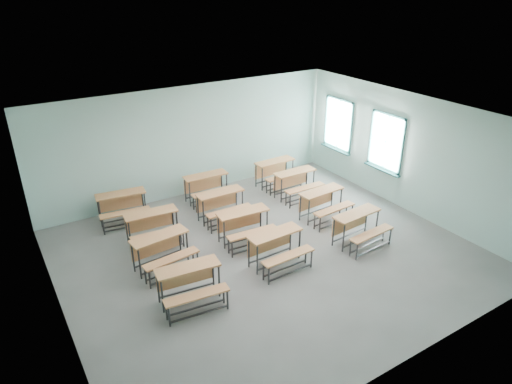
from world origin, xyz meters
TOP-DOWN VIEW (x-y plane):
  - room at (0.08, 0.03)m, footprint 9.04×8.04m
  - desk_unit_r0c0 at (-2.26, -0.69)m, footprint 1.35×0.99m
  - desk_unit_r0c1 at (-0.08, -0.52)m, footprint 1.28×0.88m
  - desk_unit_r0c2 at (2.11, -0.78)m, footprint 1.31×0.93m
  - desk_unit_r1c0 at (-2.28, 0.72)m, footprint 1.34×0.97m
  - desk_unit_r1c1 at (-0.17, 0.73)m, footprint 1.32×0.94m
  - desk_unit_r1c2 at (2.20, 0.64)m, footprint 1.31×0.92m
  - desk_unit_r2c0 at (-2.07, 1.85)m, footprint 1.32×0.95m
  - desk_unit_r2c1 at (-0.12, 1.98)m, footprint 1.27×0.86m
  - desk_unit_r2c2 at (2.37, 2.07)m, footprint 1.26×0.85m
  - desk_unit_r3c0 at (-2.37, 3.29)m, footprint 1.36×1.00m
  - desk_unit_r3c1 at (0.06, 3.21)m, footprint 1.29×0.89m
  - desk_unit_r3c2 at (2.34, 3.06)m, footprint 1.28×0.88m

SIDE VIEW (x-z plane):
  - desk_unit_r0c0 at x=-2.26m, z-range 0.14..0.92m
  - desk_unit_r0c1 at x=-0.08m, z-range 0.14..0.92m
  - desk_unit_r0c2 at x=2.11m, z-range 0.14..0.92m
  - desk_unit_r1c0 at x=-2.28m, z-range 0.14..0.92m
  - desk_unit_r1c1 at x=-0.17m, z-range 0.14..0.92m
  - desk_unit_r1c2 at x=2.20m, z-range 0.14..0.92m
  - desk_unit_r2c0 at x=-2.07m, z-range 0.14..0.92m
  - desk_unit_r2c1 at x=-0.12m, z-range 0.14..0.92m
  - desk_unit_r2c2 at x=2.37m, z-range 0.14..0.92m
  - desk_unit_r3c0 at x=-2.37m, z-range 0.14..0.92m
  - desk_unit_r3c1 at x=0.06m, z-range 0.14..0.92m
  - desk_unit_r3c2 at x=2.34m, z-range 0.14..0.92m
  - room at x=0.08m, z-range -0.02..3.22m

